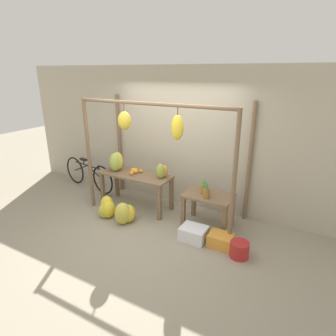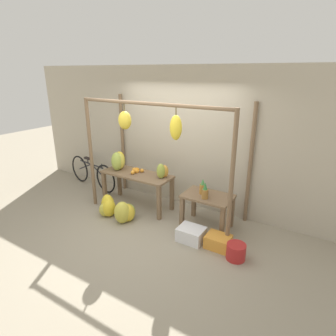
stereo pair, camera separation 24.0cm
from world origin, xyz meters
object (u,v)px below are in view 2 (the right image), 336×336
at_px(banana_pile_on_table, 118,161).
at_px(blue_bucket, 236,252).
at_px(banana_pile_ground_right, 126,212).
at_px(banana_pile_ground_left, 108,207).
at_px(fruit_crate_white, 191,234).
at_px(fruit_crate_purple, 218,242).
at_px(parked_bicycle, 92,173).
at_px(pineapple_cluster, 204,190).
at_px(papaya_pile, 162,171).
at_px(orange_pile, 136,170).

bearing_deg(banana_pile_on_table, blue_bucket, -12.54).
bearing_deg(banana_pile_ground_right, banana_pile_ground_left, -179.78).
height_order(fruit_crate_white, fruit_crate_purple, fruit_crate_white).
bearing_deg(parked_bicycle, pineapple_cluster, -6.06).
bearing_deg(blue_bucket, parked_bicycle, 167.14).
bearing_deg(papaya_pile, parked_bicycle, 174.71).
bearing_deg(fruit_crate_white, fruit_crate_purple, 6.14).
height_order(banana_pile_ground_left, fruit_crate_white, banana_pile_ground_left).
bearing_deg(parked_bicycle, fruit_crate_white, -14.57).
xyz_separation_m(orange_pile, pineapple_cluster, (1.54, -0.11, -0.03)).
bearing_deg(parked_bicycle, banana_pile_ground_left, -33.82).
distance_m(fruit_crate_white, parked_bicycle, 3.21).
xyz_separation_m(banana_pile_on_table, fruit_crate_purple, (2.46, -0.49, -0.81)).
height_order(banana_pile_on_table, banana_pile_ground_right, banana_pile_on_table).
relative_size(pineapple_cluster, banana_pile_ground_right, 0.53).
relative_size(orange_pile, blue_bucket, 0.94).
height_order(fruit_crate_white, blue_bucket, blue_bucket).
relative_size(pineapple_cluster, fruit_crate_white, 0.68).
bearing_deg(orange_pile, pineapple_cluster, -3.90).
xyz_separation_m(parked_bicycle, papaya_pile, (2.15, -0.20, 0.51)).
bearing_deg(fruit_crate_white, blue_bucket, -6.03).
bearing_deg(banana_pile_on_table, orange_pile, 6.01).
relative_size(banana_pile_ground_left, parked_bicycle, 0.24).
bearing_deg(fruit_crate_white, parked_bicycle, 165.43).
distance_m(banana_pile_ground_right, parked_bicycle, 1.98).
distance_m(banana_pile_ground_right, papaya_pile, 1.04).
relative_size(pineapple_cluster, blue_bucket, 1.01).
height_order(banana_pile_on_table, banana_pile_ground_left, banana_pile_on_table).
height_order(blue_bucket, papaya_pile, papaya_pile).
bearing_deg(orange_pile, papaya_pile, 2.15).
bearing_deg(fruit_crate_purple, blue_bucket, -21.59).
xyz_separation_m(orange_pile, fruit_crate_purple, (2.02, -0.53, -0.67)).
height_order(parked_bicycle, fruit_crate_purple, parked_bicycle).
bearing_deg(banana_pile_on_table, papaya_pile, 3.76).
height_order(blue_bucket, fruit_crate_purple, blue_bucket).
bearing_deg(fruit_crate_purple, papaya_pile, 158.41).
bearing_deg(banana_pile_ground_left, blue_bucket, -0.16).
xyz_separation_m(parked_bicycle, fruit_crate_purple, (3.56, -0.76, -0.25)).
bearing_deg(blue_bucket, fruit_crate_purple, 158.41).
relative_size(banana_pile_on_table, fruit_crate_white, 0.91).
xyz_separation_m(banana_pile_on_table, banana_pile_ground_right, (0.66, -0.61, -0.73)).
xyz_separation_m(banana_pile_on_table, banana_pile_ground_left, (0.22, -0.61, -0.73)).
height_order(banana_pile_ground_left, papaya_pile, papaya_pile).
bearing_deg(banana_pile_ground_left, banana_pile_ground_right, 0.22).
height_order(papaya_pile, fruit_crate_purple, papaya_pile).
xyz_separation_m(banana_pile_ground_left, fruit_crate_purple, (2.24, 0.13, -0.08)).
relative_size(blue_bucket, papaya_pile, 0.98).
bearing_deg(blue_bucket, banana_pile_ground_left, 179.84).
distance_m(banana_pile_ground_right, blue_bucket, 2.13).
bearing_deg(pineapple_cluster, papaya_pile, 172.17).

